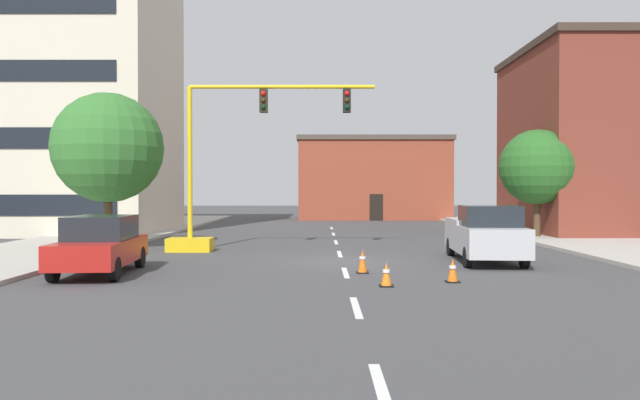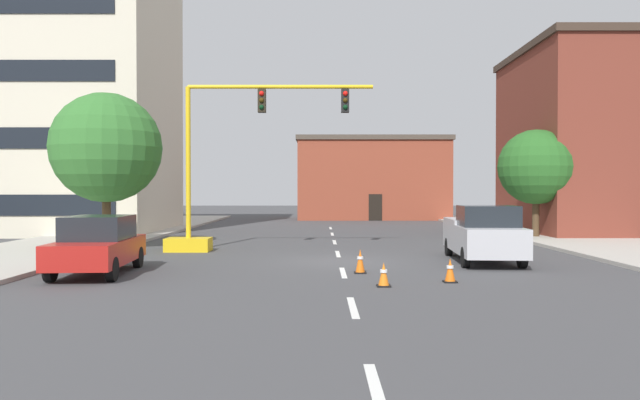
# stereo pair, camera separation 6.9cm
# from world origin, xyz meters

# --- Properties ---
(ground_plane) EXTENTS (160.00, 160.00, 0.00)m
(ground_plane) POSITION_xyz_m (0.00, 0.00, 0.00)
(ground_plane) COLOR #424244
(sidewalk_left) EXTENTS (6.00, 56.00, 0.14)m
(sidewalk_left) POSITION_xyz_m (-12.11, 8.00, 0.07)
(sidewalk_left) COLOR #B2ADA3
(sidewalk_left) RESTS_ON ground_plane
(sidewalk_right) EXTENTS (6.00, 56.00, 0.14)m
(sidewalk_right) POSITION_xyz_m (12.11, 8.00, 0.07)
(sidewalk_right) COLOR #B2ADA3
(sidewalk_right) RESTS_ON ground_plane
(lane_stripe_seg_0) EXTENTS (0.16, 2.40, 0.01)m
(lane_stripe_seg_0) POSITION_xyz_m (0.00, -14.00, 0.00)
(lane_stripe_seg_0) COLOR silver
(lane_stripe_seg_0) RESTS_ON ground_plane
(lane_stripe_seg_1) EXTENTS (0.16, 2.40, 0.01)m
(lane_stripe_seg_1) POSITION_xyz_m (0.00, -8.50, 0.00)
(lane_stripe_seg_1) COLOR silver
(lane_stripe_seg_1) RESTS_ON ground_plane
(lane_stripe_seg_2) EXTENTS (0.16, 2.40, 0.01)m
(lane_stripe_seg_2) POSITION_xyz_m (0.00, -3.00, 0.00)
(lane_stripe_seg_2) COLOR silver
(lane_stripe_seg_2) RESTS_ON ground_plane
(lane_stripe_seg_3) EXTENTS (0.16, 2.40, 0.01)m
(lane_stripe_seg_3) POSITION_xyz_m (0.00, 2.50, 0.00)
(lane_stripe_seg_3) COLOR silver
(lane_stripe_seg_3) RESTS_ON ground_plane
(lane_stripe_seg_4) EXTENTS (0.16, 2.40, 0.01)m
(lane_stripe_seg_4) POSITION_xyz_m (0.00, 8.00, 0.00)
(lane_stripe_seg_4) COLOR silver
(lane_stripe_seg_4) RESTS_ON ground_plane
(lane_stripe_seg_5) EXTENTS (0.16, 2.40, 0.01)m
(lane_stripe_seg_5) POSITION_xyz_m (0.00, 13.50, 0.00)
(lane_stripe_seg_5) COLOR silver
(lane_stripe_seg_5) RESTS_ON ground_plane
(lane_stripe_seg_6) EXTENTS (0.16, 2.40, 0.01)m
(lane_stripe_seg_6) POSITION_xyz_m (0.00, 19.00, 0.00)
(lane_stripe_seg_6) COLOR silver
(lane_stripe_seg_6) RESTS_ON ground_plane
(building_tall_left) EXTENTS (12.64, 11.09, 21.17)m
(building_tall_left) POSITION_xyz_m (-16.31, 15.51, 10.60)
(building_tall_left) COLOR beige
(building_tall_left) RESTS_ON ground_plane
(building_brick_center) EXTENTS (13.19, 7.43, 7.12)m
(building_brick_center) POSITION_xyz_m (3.88, 32.65, 3.57)
(building_brick_center) COLOR brown
(building_brick_center) RESTS_ON ground_plane
(building_row_right) EXTENTS (13.75, 10.92, 10.74)m
(building_row_right) POSITION_xyz_m (17.75, 14.00, 5.38)
(building_row_right) COLOR brown
(building_row_right) RESTS_ON ground_plane
(traffic_signal_gantry) EXTENTS (8.48, 1.20, 6.83)m
(traffic_signal_gantry) POSITION_xyz_m (-5.06, 3.59, 2.21)
(traffic_signal_gantry) COLOR yellow
(traffic_signal_gantry) RESTS_ON ground_plane
(tree_left_near) EXTENTS (4.64, 4.64, 6.63)m
(tree_left_near) POSITION_xyz_m (-9.76, 4.39, 4.30)
(tree_left_near) COLOR #4C3823
(tree_left_near) RESTS_ON ground_plane
(tree_right_mid) EXTENTS (3.86, 3.86, 5.65)m
(tree_right_mid) POSITION_xyz_m (10.44, 10.02, 3.70)
(tree_right_mid) COLOR #4C3823
(tree_right_mid) RESTS_ON ground_plane
(pickup_truck_silver) EXTENTS (2.33, 5.51, 1.99)m
(pickup_truck_silver) POSITION_xyz_m (5.01, -0.11, 0.97)
(pickup_truck_silver) COLOR #BCBCC1
(pickup_truck_silver) RESTS_ON ground_plane
(sedan_red_near_left) EXTENTS (2.14, 4.61, 1.74)m
(sedan_red_near_left) POSITION_xyz_m (-7.33, -3.30, 0.89)
(sedan_red_near_left) COLOR #B21E19
(sedan_red_near_left) RESTS_ON ground_plane
(traffic_cone_roadside_a) EXTENTS (0.36, 0.36, 0.74)m
(traffic_cone_roadside_a) POSITION_xyz_m (0.51, -3.12, 0.36)
(traffic_cone_roadside_a) COLOR black
(traffic_cone_roadside_a) RESTS_ON ground_plane
(traffic_cone_roadside_b) EXTENTS (0.36, 0.36, 0.66)m
(traffic_cone_roadside_b) POSITION_xyz_m (2.83, -4.96, 0.32)
(traffic_cone_roadside_b) COLOR black
(traffic_cone_roadside_b) RESTS_ON ground_plane
(traffic_cone_roadside_c) EXTENTS (0.36, 0.36, 0.63)m
(traffic_cone_roadside_c) POSITION_xyz_m (0.95, -5.69, 0.31)
(traffic_cone_roadside_c) COLOR black
(traffic_cone_roadside_c) RESTS_ON ground_plane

